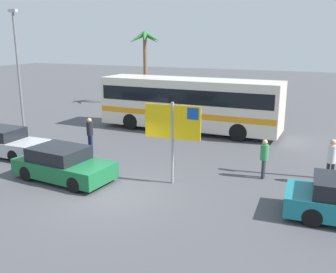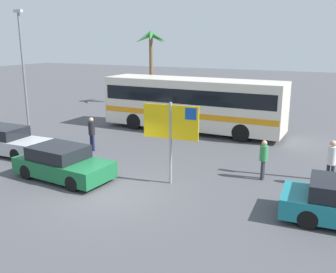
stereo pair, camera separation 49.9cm
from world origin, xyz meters
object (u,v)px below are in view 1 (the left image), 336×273
ferry_sign (174,125)px  car_silver (2,142)px  bus_front_coach (189,102)px  pedestrian_crossing_lot (90,132)px  pedestrian_near_sign (264,156)px  car_green (63,164)px  pedestrian_by_bus (332,158)px

ferry_sign → car_silver: bearing=175.0°
bus_front_coach → pedestrian_crossing_lot: bearing=-114.6°
car_silver → pedestrian_near_sign: 12.38m
pedestrian_near_sign → bus_front_coach: bearing=-48.2°
ferry_sign → car_green: bearing=-165.8°
pedestrian_crossing_lot → ferry_sign: bearing=84.1°
ferry_sign → car_silver: size_ratio=0.71×
pedestrian_near_sign → pedestrian_crossing_lot: pedestrian_crossing_lot is taller
car_silver → pedestrian_by_bus: pedestrian_by_bus is taller
pedestrian_near_sign → pedestrian_crossing_lot: bearing=-1.8°
car_green → pedestrian_near_sign: (7.26, 3.47, 0.31)m
ferry_sign → car_silver: (-9.15, 0.04, -1.69)m
ferry_sign → car_green: 4.74m
car_silver → pedestrian_near_sign: size_ratio=2.80×
car_silver → pedestrian_crossing_lot: pedestrian_crossing_lot is taller
car_silver → pedestrian_near_sign: bearing=7.7°
car_green → pedestrian_crossing_lot: bearing=114.3°
bus_front_coach → pedestrian_crossing_lot: (-2.84, -6.20, -0.78)m
car_silver → car_green: 5.17m
pedestrian_by_bus → pedestrian_crossing_lot: pedestrian_by_bus is taller
car_silver → pedestrian_crossing_lot: (3.59, 2.24, 0.37)m
bus_front_coach → car_green: bearing=-98.4°
pedestrian_by_bus → pedestrian_near_sign: pedestrian_by_bus is taller
car_silver → car_green: size_ratio=1.09×
bus_front_coach → pedestrian_by_bus: 10.28m
ferry_sign → car_green: size_ratio=0.77×
ferry_sign → pedestrian_by_bus: size_ratio=1.76×
bus_front_coach → pedestrian_near_sign: 8.70m
pedestrian_crossing_lot → bus_front_coach: bearing=171.8°
ferry_sign → bus_front_coach: bearing=103.0°
pedestrian_by_bus → pedestrian_near_sign: (-2.46, -0.35, -0.14)m
car_silver → pedestrian_by_bus: bearing=7.5°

